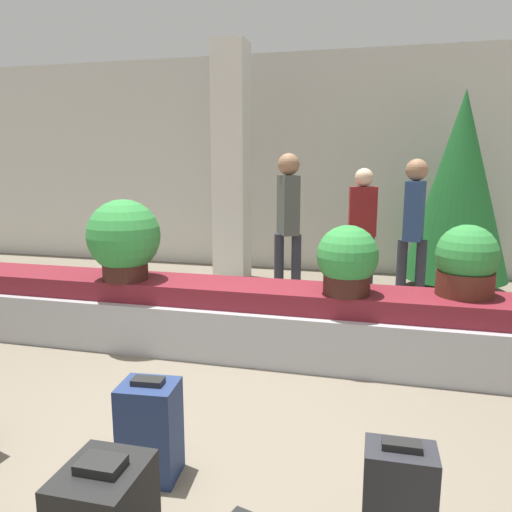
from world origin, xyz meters
TOP-DOWN VIEW (x-y plane):
  - ground_plane at (0.00, 0.00)m, footprint 18.00×18.00m
  - back_wall at (0.00, 5.20)m, footprint 18.00×0.06m
  - carousel at (0.00, 1.67)m, footprint 6.17×0.71m
  - pillar at (-1.02, 4.29)m, footprint 0.44×0.44m
  - suitcase_3 at (-0.10, -0.16)m, footprint 0.31×0.27m
  - potted_plant_0 at (1.67, 1.75)m, footprint 0.47×0.47m
  - potted_plant_1 at (-1.17, 1.57)m, footprint 0.64×0.64m
  - potted_plant_2 at (0.77, 1.56)m, footprint 0.48×0.48m
  - traveler_0 at (-0.01, 3.16)m, footprint 0.31×0.37m
  - traveler_1 at (0.78, 3.81)m, footprint 0.35×0.23m
  - traveler_2 at (1.35, 3.27)m, footprint 0.31×0.35m
  - decorated_tree at (1.93, 4.35)m, footprint 1.30×1.30m

SIDE VIEW (x-z plane):
  - ground_plane at x=0.00m, z-range 0.00..0.00m
  - suitcase_3 at x=-0.10m, z-range -0.01..0.54m
  - carousel at x=0.00m, z-range -0.02..0.59m
  - potted_plant_0 at x=1.67m, z-range 0.59..1.15m
  - potted_plant_2 at x=0.77m, z-range 0.60..1.15m
  - traveler_1 at x=0.78m, z-range 0.14..1.70m
  - potted_plant_1 at x=-1.17m, z-range 0.61..1.32m
  - traveler_2 at x=1.35m, z-range 0.16..1.83m
  - traveler_0 at x=-0.01m, z-range 0.18..1.91m
  - decorated_tree at x=1.93m, z-range 0.09..2.59m
  - back_wall at x=0.00m, z-range 0.00..3.20m
  - pillar at x=-1.02m, z-range 0.00..3.20m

